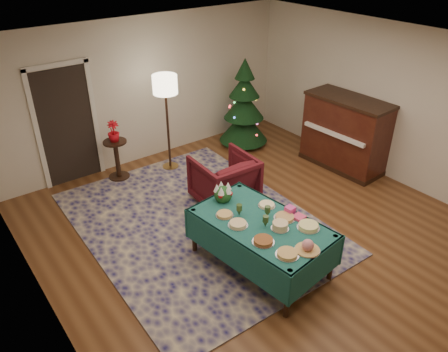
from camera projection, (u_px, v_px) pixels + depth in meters
room_shell at (276, 159)px, 5.75m from camera, size 7.00×7.00×7.00m
doorway at (66, 123)px, 7.45m from camera, size 1.08×0.04×2.16m
rug at (196, 222)px, 6.80m from camera, size 3.31×4.29×0.02m
buffet_table at (261, 231)px, 5.68m from camera, size 1.28×1.94×0.71m
platter_0 at (287, 254)px, 5.03m from camera, size 0.28×0.28×0.04m
platter_1 at (308, 246)px, 5.08m from camera, size 0.30×0.30×0.15m
platter_2 at (308, 226)px, 5.48m from camera, size 0.29×0.29×0.06m
platter_3 at (263, 241)px, 5.24m from camera, size 0.28×0.28×0.05m
platter_4 at (280, 226)px, 5.46m from camera, size 0.23×0.23×0.10m
platter_5 at (285, 217)px, 5.67m from camera, size 0.29×0.29×0.04m
platter_6 at (238, 224)px, 5.53m from camera, size 0.26×0.26×0.05m
platter_7 at (267, 205)px, 5.92m from camera, size 0.24×0.24×0.04m
platter_8 at (225, 215)px, 5.72m from camera, size 0.24×0.24×0.04m
goblet_0 at (239, 210)px, 5.70m from camera, size 0.08×0.08×0.17m
goblet_1 at (267, 211)px, 5.66m from camera, size 0.08×0.08×0.17m
goblet_2 at (265, 221)px, 5.47m from camera, size 0.08×0.08×0.17m
napkin_stack at (299, 217)px, 5.67m from camera, size 0.16×0.16×0.04m
gift_box at (290, 210)px, 5.76m from camera, size 0.13×0.13×0.09m
centerpiece at (223, 193)px, 5.99m from camera, size 0.26×0.26×0.29m
armchair at (224, 178)px, 7.10m from camera, size 0.94×0.88×0.92m
floor_lamp at (165, 90)px, 7.61m from camera, size 0.44×0.44×1.80m
side_table at (117, 160)px, 7.84m from camera, size 0.41×0.41×0.74m
potted_plant at (114, 136)px, 7.60m from camera, size 0.21×0.37×0.21m
christmas_tree at (244, 107)px, 8.88m from camera, size 1.29×1.29×1.82m
piano at (345, 134)px, 8.10m from camera, size 0.81×1.61×1.36m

